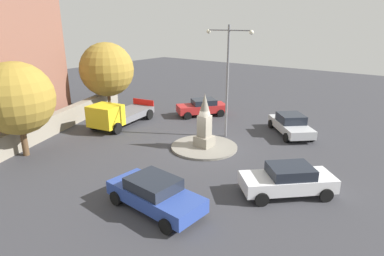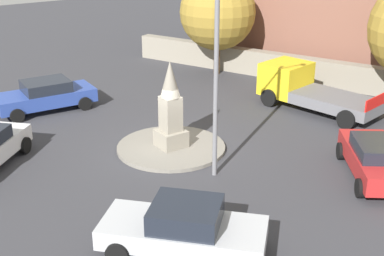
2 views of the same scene
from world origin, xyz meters
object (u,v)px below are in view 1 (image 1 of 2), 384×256
car_white_far_side (288,180)px  car_red_approaching (202,107)px  tree_mid_cluster (107,70)px  streetlamp (228,71)px  car_silver_parked_left (291,124)px  tree_near_wall (17,98)px  monument (204,123)px  truck_yellow_parked_right (117,115)px  car_blue_near_island (155,193)px

car_white_far_side → car_red_approaching: 13.94m
car_red_approaching → tree_mid_cluster: size_ratio=0.71×
car_red_approaching → tree_mid_cluster: (-7.58, -3.87, 3.00)m
car_white_far_side → tree_mid_cluster: size_ratio=0.69×
car_red_approaching → streetlamp: bearing=-36.7°
car_silver_parked_left → tree_near_wall: size_ratio=0.79×
car_silver_parked_left → car_white_far_side: bearing=-69.4°
monument → tree_mid_cluster: 12.51m
car_silver_parked_left → car_red_approaching: 7.92m
car_silver_parked_left → tree_mid_cluster: (-15.50, -3.79, 3.00)m
car_red_approaching → tree_near_wall: bearing=-103.8°
car_silver_parked_left → tree_near_wall: 17.86m
streetlamp → car_white_far_side: size_ratio=1.80×
monument → tree_near_wall: 11.13m
car_white_far_side → tree_near_wall: tree_near_wall is taller
car_red_approaching → truck_yellow_parked_right: 7.36m
car_blue_near_island → car_red_approaching: (-7.02, 13.16, 0.00)m
monument → truck_yellow_parked_right: size_ratio=0.57×
truck_yellow_parked_right → car_red_approaching: bearing=62.8°
car_red_approaching → tree_near_wall: tree_near_wall is taller
tree_mid_cluster → car_blue_near_island: bearing=-32.5°
car_white_far_side → truck_yellow_parked_right: 14.56m
monument → tree_near_wall: bearing=-136.2°
car_silver_parked_left → tree_mid_cluster: tree_mid_cluster is taller
monument → tree_mid_cluster: (-12.15, 2.19, 2.07)m
car_white_far_side → tree_near_wall: size_ratio=0.74×
car_blue_near_island → car_silver_parked_left: bearing=86.1°
car_silver_parked_left → car_red_approaching: size_ratio=1.03×
streetlamp → car_silver_parked_left: streetlamp is taller
streetlamp → tree_near_wall: streetlamp is taller
car_white_far_side → car_silver_parked_left: bearing=110.6°
car_blue_near_island → tree_mid_cluster: tree_mid_cluster is taller
streetlamp → car_white_far_side: bearing=-37.9°
tree_mid_cluster → car_silver_parked_left: bearing=13.7°
car_blue_near_island → tree_mid_cluster: bearing=147.5°
car_red_approaching → truck_yellow_parked_right: (-3.36, -6.54, 0.19)m
monument → car_red_approaching: bearing=127.0°
car_blue_near_island → car_silver_parked_left: 13.11m
monument → tree_mid_cluster: size_ratio=0.56×
car_silver_parked_left → truck_yellow_parked_right: (-11.28, -6.46, 0.20)m
monument → car_white_far_side: 7.00m
car_silver_parked_left → tree_near_wall: bearing=-129.7°
car_white_far_side → car_red_approaching: size_ratio=0.97×
car_white_far_side → car_red_approaching: (-11.08, 8.46, -0.00)m
car_red_approaching → truck_yellow_parked_right: truck_yellow_parked_right is taller
monument → car_silver_parked_left: bearing=60.7°
streetlamp → truck_yellow_parked_right: bearing=-157.7°
streetlamp → tree_near_wall: (-7.83, -10.32, -1.09)m
monument → streetlamp: streetlamp is taller
monument → car_blue_near_island: 7.57m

